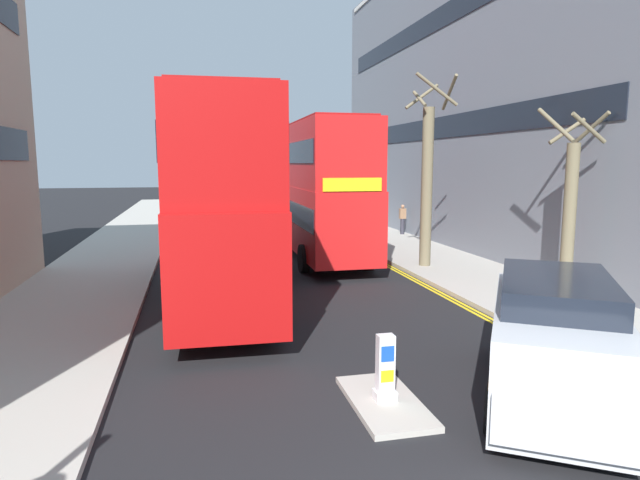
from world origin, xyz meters
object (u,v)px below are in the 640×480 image
double_decker_bus_oncoming (318,186)px  taxi_minivan (555,342)px  pedestrian_far (402,219)px  double_decker_bus_away (221,197)px  keep_left_bollard (385,370)px

double_decker_bus_oncoming → taxi_minivan: (0.59, -14.94, -1.96)m
double_decker_bus_oncoming → pedestrian_far: 7.96m
double_decker_bus_away → keep_left_bollard: bearing=-73.8°
double_decker_bus_oncoming → taxi_minivan: double_decker_bus_oncoming is taller
double_decker_bus_oncoming → taxi_minivan: 15.08m
taxi_minivan → double_decker_bus_away: bearing=121.0°
keep_left_bollard → taxi_minivan: bearing=-11.9°
taxi_minivan → pedestrian_far: taxi_minivan is taller
double_decker_bus_away → taxi_minivan: (4.97, -8.25, -1.96)m
keep_left_bollard → double_decker_bus_oncoming: bearing=81.5°
double_decker_bus_away → taxi_minivan: size_ratio=2.15×
double_decker_bus_away → taxi_minivan: 9.83m
taxi_minivan → pedestrian_far: (5.29, 19.89, -0.08)m
keep_left_bollard → double_decker_bus_oncoming: size_ratio=0.10×
keep_left_bollard → double_decker_bus_oncoming: 14.72m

